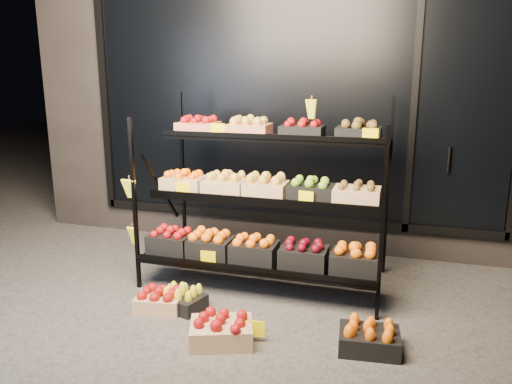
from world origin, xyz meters
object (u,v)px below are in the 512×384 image
(display_rack, at_px, (263,198))
(floor_crate_left, at_px, (159,299))
(floor_crate_midright, at_px, (221,329))
(floor_crate_midleft, at_px, (182,299))

(display_rack, distance_m, floor_crate_left, 1.21)
(floor_crate_left, bearing_deg, display_rack, 40.85)
(floor_crate_left, height_order, floor_crate_midright, floor_crate_midright)
(floor_crate_left, bearing_deg, floor_crate_midleft, 14.62)
(display_rack, height_order, floor_crate_midright, display_rack)
(floor_crate_midright, bearing_deg, floor_crate_left, 133.66)
(floor_crate_left, distance_m, floor_crate_midright, 0.73)
(display_rack, xyz_separation_m, floor_crate_midleft, (-0.48, -0.68, -0.70))
(display_rack, bearing_deg, floor_crate_left, -130.57)
(display_rack, height_order, floor_crate_midleft, display_rack)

